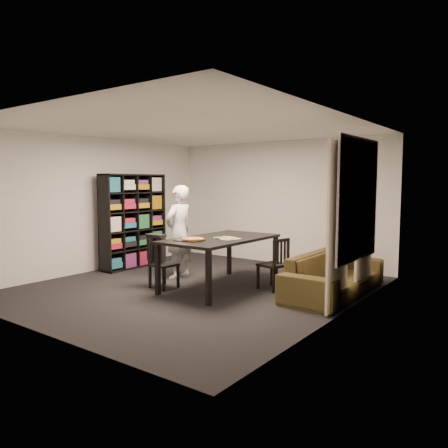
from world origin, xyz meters
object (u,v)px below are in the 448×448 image
Objects in this scene: baking_tray at (189,240)px; pepperoni_pizza at (193,239)px; dining_table at (220,242)px; sofa at (334,274)px; bookshelf at (134,221)px; chair_left at (161,259)px; chair_right at (277,261)px; person at (179,232)px.

pepperoni_pizza is at bearing 28.13° from baking_tray.
sofa is at bearing 22.46° from dining_table.
bookshelf reaches higher than dining_table.
chair_left is at bearing 179.43° from pepperoni_pizza.
chair_right is (0.83, 0.40, -0.28)m from dining_table.
chair_right is at bearing -57.11° from chair_left.
baking_tray is 2.31m from sofa.
dining_table is 0.58m from pepperoni_pizza.
chair_right is at bearing 108.84° from sofa.
chair_left is (1.67, -0.93, -0.49)m from bookshelf.
sofa is at bearing 35.05° from pepperoni_pizza.
bookshelf is 5.43× the size of pepperoni_pizza.
pepperoni_pizza reaches higher than sofa.
chair_left is at bearing 18.11° from person.
chair_right is at bearing 98.67° from person.
bookshelf is at bearing 171.56° from dining_table.
baking_tray is 1.14× the size of pepperoni_pizza.
dining_table reaches higher than sofa.
person reaches higher than chair_right.
dining_table is at bearing -53.22° from chair_left.
dining_table is 1.03m from chair_left.
bookshelf is 1.47m from person.
dining_table is 0.96m from chair_right.
person is 1.14m from baking_tray.
person is 2.83m from sofa.
baking_tray is (2.33, -0.96, -0.11)m from bookshelf.
baking_tray is 0.18× the size of sofa.
pepperoni_pizza is (0.05, 0.03, 0.02)m from baking_tray.
dining_table is at bearing 78.88° from pepperoni_pizza.
bookshelf is 4.24m from sofa.
bookshelf is 1.13× the size of person.
dining_table is 1.19× the size of person.
person is at bearing 20.20° from chair_left.
sofa is (1.69, 0.70, -0.44)m from dining_table.
chair_right is at bearing 0.58° from bookshelf.
chair_right reaches higher than sofa.
baking_tray reaches higher than chair_right.
person is at bearing -70.34° from chair_right.
pepperoni_pizza is (2.38, -0.93, -0.09)m from bookshelf.
baking_tray is (-0.99, -0.99, 0.36)m from chair_right.
chair_left is 2.81m from sofa.
chair_left is 0.82m from person.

